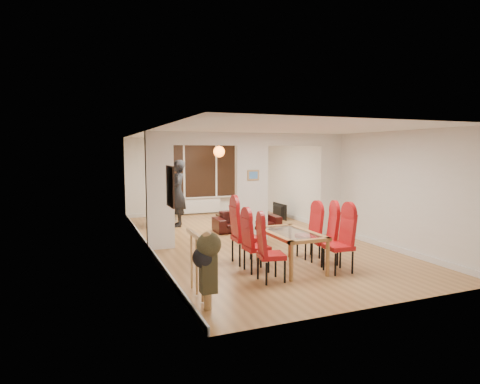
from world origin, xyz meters
TOP-DOWN VIEW (x-y plane):
  - floor at (0.00, 0.00)m, footprint 5.00×9.00m
  - room_walls at (0.00, 0.00)m, footprint 5.00×9.00m
  - divider_wall at (0.00, 0.00)m, footprint 5.00×0.18m
  - bay_window_blinds at (0.00, 4.44)m, footprint 3.00×0.08m
  - radiator at (0.00, 4.40)m, footprint 1.40×0.08m
  - pendant_light at (0.30, 3.30)m, footprint 0.36×0.36m
  - stair_newel at (-2.25, -3.20)m, footprint 0.40×1.20m
  - wall_poster at (-2.47, -2.40)m, footprint 0.04×0.52m
  - pillar_photo at (0.00, -0.10)m, footprint 0.30×0.03m
  - dining_table at (-0.24, -2.38)m, footprint 0.82×1.45m
  - dining_chair_la at (-0.90, -2.93)m, footprint 0.48×0.48m
  - dining_chair_lb at (-0.91, -2.33)m, footprint 0.43×0.43m
  - dining_chair_lc at (-0.89, -1.77)m, footprint 0.49×0.49m
  - dining_chair_ra at (0.43, -2.92)m, footprint 0.47×0.47m
  - dining_chair_rb at (0.49, -2.41)m, footprint 0.52×0.52m
  - dining_chair_rc at (0.46, -1.87)m, footprint 0.43×0.43m
  - sofa at (0.39, 1.21)m, footprint 1.84×0.76m
  - armchair at (-1.71, 2.53)m, footprint 0.94×0.95m
  - person at (-1.23, 2.52)m, footprint 0.78×0.60m
  - television at (2.00, 2.55)m, footprint 0.87×0.12m
  - coffee_table at (0.53, 2.60)m, footprint 1.07×0.62m
  - bottle at (0.78, 2.52)m, footprint 0.07×0.07m
  - bowl at (0.30, 2.52)m, footprint 0.23×0.23m
  - shoes at (-0.24, -0.42)m, footprint 0.26×0.29m

SIDE VIEW (x-z plane):
  - floor at x=0.00m, z-range -0.01..0.01m
  - shoes at x=-0.24m, z-range 0.00..0.11m
  - coffee_table at x=0.53m, z-range 0.00..0.23m
  - television at x=2.00m, z-range 0.00..0.50m
  - bowl at x=0.30m, z-range 0.23..0.29m
  - sofa at x=0.39m, z-range 0.00..0.53m
  - radiator at x=0.00m, z-range 0.05..0.55m
  - armchair at x=-1.71m, z-range 0.00..0.64m
  - dining_table at x=-0.24m, z-range 0.00..0.68m
  - bottle at x=0.78m, z-range 0.23..0.53m
  - dining_chair_rc at x=0.46m, z-range 0.00..1.02m
  - dining_chair_lb at x=-0.91m, z-range 0.00..1.03m
  - dining_chair_la at x=-0.90m, z-range 0.00..1.04m
  - dining_chair_rb at x=0.49m, z-range 0.00..1.07m
  - stair_newel at x=-2.25m, z-range 0.00..1.10m
  - dining_chair_ra at x=0.43m, z-range 0.00..1.10m
  - dining_chair_lc at x=-0.89m, z-range 0.00..1.17m
  - person at x=-1.23m, z-range 0.00..1.92m
  - room_walls at x=0.00m, z-range 0.00..2.60m
  - divider_wall at x=0.00m, z-range 0.00..2.60m
  - bay_window_blinds at x=0.00m, z-range 0.60..2.40m
  - wall_poster at x=-2.47m, z-range 1.27..1.94m
  - pillar_photo at x=0.00m, z-range 1.48..1.73m
  - pendant_light at x=0.30m, z-range 1.97..2.33m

